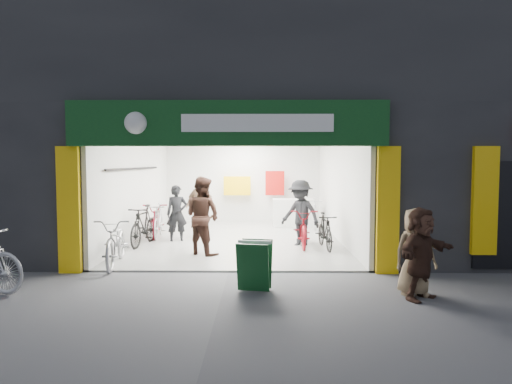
{
  "coord_description": "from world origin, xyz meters",
  "views": [
    {
      "loc": [
        0.66,
        -9.29,
        2.28
      ],
      "look_at": [
        0.56,
        1.5,
        1.57
      ],
      "focal_mm": 32.0,
      "sensor_mm": 36.0,
      "label": 1
    }
  ],
  "objects_px": {
    "bike_right_front": "(325,231)",
    "sandwich_board": "(255,264)",
    "bike_left_front": "(117,242)",
    "pedestrian_near": "(415,252)"
  },
  "relations": [
    {
      "from": "bike_left_front",
      "to": "pedestrian_near",
      "type": "distance_m",
      "value": 6.2
    },
    {
      "from": "bike_left_front",
      "to": "bike_right_front",
      "type": "height_order",
      "value": "bike_left_front"
    },
    {
      "from": "bike_left_front",
      "to": "bike_right_front",
      "type": "bearing_deg",
      "value": 13.45
    },
    {
      "from": "bike_right_front",
      "to": "sandwich_board",
      "type": "relative_size",
      "value": 1.83
    },
    {
      "from": "pedestrian_near",
      "to": "bike_right_front",
      "type": "bearing_deg",
      "value": 93.57
    },
    {
      "from": "bike_left_front",
      "to": "sandwich_board",
      "type": "distance_m",
      "value": 3.63
    },
    {
      "from": "pedestrian_near",
      "to": "sandwich_board",
      "type": "distance_m",
      "value": 2.76
    },
    {
      "from": "bike_left_front",
      "to": "pedestrian_near",
      "type": "bearing_deg",
      "value": -28.36
    },
    {
      "from": "bike_left_front",
      "to": "pedestrian_near",
      "type": "relative_size",
      "value": 1.36
    },
    {
      "from": "bike_right_front",
      "to": "bike_left_front",
      "type": "bearing_deg",
      "value": -162.82
    }
  ]
}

